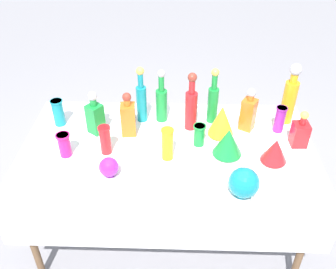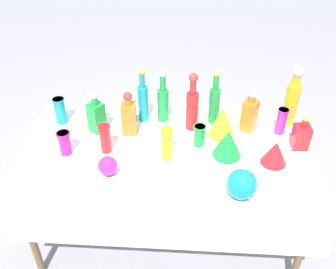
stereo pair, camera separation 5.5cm
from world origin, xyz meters
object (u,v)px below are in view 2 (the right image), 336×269
at_px(slender_vase_4, 199,135).
at_px(slender_vase_5, 65,142).
at_px(slender_vase_0, 168,143).
at_px(square_decanter_3, 250,113).
at_px(tall_bottle_1, 143,99).
at_px(square_decanter_2, 301,135).
at_px(fluted_vase_2, 222,121).
at_px(round_bowl_1, 108,166).
at_px(tall_bottle_3, 292,98).
at_px(square_decanter_1, 129,116).
at_px(slender_vase_3, 282,120).
at_px(tall_bottle_2, 192,106).
at_px(tall_bottle_0, 163,101).
at_px(slender_vase_2, 105,138).
at_px(slender_vase_1, 60,110).
at_px(square_decanter_0, 96,114).
at_px(fluted_vase_1, 228,143).
at_px(round_bowl_0, 242,184).
at_px(fluted_vase_0, 275,153).
at_px(tall_bottle_4, 214,101).

distance_m(slender_vase_4, slender_vase_5, 0.81).
bearing_deg(slender_vase_0, square_decanter_3, 32.26).
distance_m(tall_bottle_1, square_decanter_2, 1.03).
xyz_separation_m(fluted_vase_2, round_bowl_1, (-0.66, -0.41, -0.05)).
xyz_separation_m(tall_bottle_3, fluted_vase_2, (-0.45, -0.17, -0.08)).
bearing_deg(square_decanter_1, slender_vase_3, 3.61).
xyz_separation_m(tall_bottle_2, slender_vase_4, (0.05, -0.18, -0.09)).
bearing_deg(tall_bottle_1, round_bowl_1, -103.49).
height_order(tall_bottle_0, slender_vase_2, tall_bottle_0).
bearing_deg(slender_vase_3, slender_vase_1, 178.84).
xyz_separation_m(square_decanter_0, slender_vase_5, (-0.14, -0.25, -0.04)).
height_order(slender_vase_0, slender_vase_3, slender_vase_0).
height_order(square_decanter_0, fluted_vase_2, square_decanter_0).
bearing_deg(square_decanter_0, fluted_vase_2, -0.55).
xyz_separation_m(tall_bottle_3, slender_vase_3, (-0.07, -0.12, -0.10)).
height_order(tall_bottle_3, slender_vase_3, tall_bottle_3).
distance_m(slender_vase_1, slender_vase_3, 1.45).
xyz_separation_m(slender_vase_0, slender_vase_1, (-0.74, 0.33, -0.01)).
distance_m(square_decanter_1, fluted_vase_2, 0.59).
distance_m(slender_vase_0, slender_vase_5, 0.62).
distance_m(tall_bottle_2, slender_vase_5, 0.82).
bearing_deg(tall_bottle_2, round_bowl_1, -133.69).
relative_size(tall_bottle_2, fluted_vase_1, 2.22).
bearing_deg(tall_bottle_3, fluted_vase_2, -159.23).
bearing_deg(tall_bottle_0, square_decanter_3, -8.51).
distance_m(square_decanter_0, slender_vase_3, 1.19).
height_order(tall_bottle_3, fluted_vase_2, tall_bottle_3).
xyz_separation_m(square_decanter_1, slender_vase_1, (-0.48, 0.09, -0.03)).
xyz_separation_m(tall_bottle_0, slender_vase_1, (-0.68, -0.08, -0.05)).
distance_m(tall_bottle_1, slender_vase_1, 0.56).
bearing_deg(square_decanter_2, round_bowl_0, -131.71).
distance_m(tall_bottle_2, square_decanter_2, 0.69).
distance_m(tall_bottle_2, fluted_vase_2, 0.21).
xyz_separation_m(tall_bottle_2, round_bowl_0, (0.27, -0.61, -0.08)).
height_order(tall_bottle_0, slender_vase_5, tall_bottle_0).
relative_size(tall_bottle_2, slender_vase_0, 1.94).
height_order(square_decanter_3, fluted_vase_0, square_decanter_3).
bearing_deg(slender_vase_0, slender_vase_5, 179.32).
distance_m(slender_vase_0, round_bowl_1, 0.37).
bearing_deg(fluted_vase_1, slender_vase_3, 35.78).
relative_size(tall_bottle_4, fluted_vase_2, 1.83).
xyz_separation_m(tall_bottle_2, slender_vase_2, (-0.51, -0.28, -0.07)).
bearing_deg(square_decanter_0, round_bowl_0, -31.96).
height_order(tall_bottle_4, fluted_vase_2, tall_bottle_4).
height_order(slender_vase_5, fluted_vase_2, fluted_vase_2).
xyz_separation_m(square_decanter_1, fluted_vase_2, (0.59, 0.01, -0.02)).
distance_m(square_decanter_3, fluted_vase_0, 0.36).
bearing_deg(square_decanter_2, fluted_vase_0, -137.43).
distance_m(tall_bottle_4, fluted_vase_2, 0.17).
relative_size(fluted_vase_1, fluted_vase_2, 0.85).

